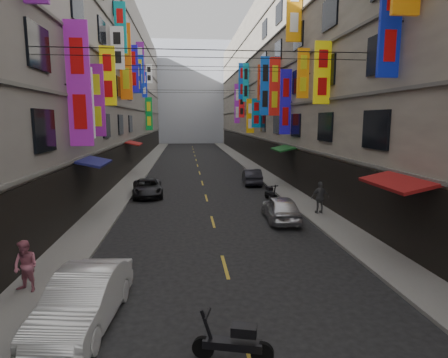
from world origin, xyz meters
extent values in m
cube|color=slate|center=(-6.00, 42.00, 0.06)|extent=(2.00, 90.00, 0.12)
cube|color=slate|center=(6.00, 42.00, 0.06)|extent=(2.00, 90.00, 0.12)
cube|color=gray|center=(-12.00, 42.00, 9.50)|extent=(10.00, 90.00, 19.00)
cube|color=black|center=(-6.95, 42.00, 1.50)|extent=(0.12, 85.50, 3.00)
cube|color=#66635E|center=(-6.94, 42.00, 3.20)|extent=(0.16, 90.00, 0.14)
cube|color=#66635E|center=(-6.94, 42.00, 6.40)|extent=(0.16, 90.00, 0.14)
cube|color=#66635E|center=(-6.94, 42.00, 9.60)|extent=(0.16, 90.00, 0.14)
cube|color=#66635E|center=(-6.94, 42.00, 12.80)|extent=(0.16, 90.00, 0.14)
cube|color=#ACA290|center=(12.00, 42.00, 9.50)|extent=(10.00, 90.00, 19.00)
cube|color=black|center=(6.95, 42.00, 1.50)|extent=(0.12, 85.50, 3.00)
cube|color=#66635E|center=(6.94, 42.00, 3.20)|extent=(0.16, 90.00, 0.14)
cube|color=#66635E|center=(6.94, 42.00, 6.40)|extent=(0.16, 90.00, 0.14)
cube|color=#66635E|center=(6.94, 42.00, 9.60)|extent=(0.16, 90.00, 0.14)
cube|color=#66635E|center=(6.94, 42.00, 12.80)|extent=(0.16, 90.00, 0.14)
cube|color=#66635E|center=(6.94, 42.00, 16.00)|extent=(0.16, 90.00, 0.14)
cube|color=silver|center=(0.00, 92.00, 11.00)|extent=(18.00, 8.00, 22.00)
cube|color=#0D1C9E|center=(6.48, 19.52, 8.94)|extent=(0.84, 0.18, 4.19)
cylinder|color=black|center=(6.53, 19.52, 8.94)|extent=(0.94, 0.08, 0.08)
cube|color=purple|center=(-6.35, 24.18, 6.89)|extent=(1.10, 0.18, 5.86)
cylinder|color=black|center=(-6.40, 24.18, 6.89)|extent=(1.20, 0.08, 0.08)
cube|color=silver|center=(-6.53, 26.07, 6.09)|extent=(0.75, 0.18, 3.70)
cylinder|color=black|center=(-6.58, 26.07, 6.09)|extent=(0.85, 0.08, 0.08)
cube|color=yellow|center=(6.43, 26.45, 7.85)|extent=(0.94, 0.18, 3.47)
cylinder|color=black|center=(6.48, 26.45, 7.85)|extent=(1.04, 0.08, 0.08)
cube|color=#851883|center=(-6.46, 28.23, 6.33)|extent=(0.88, 0.18, 4.15)
cylinder|color=black|center=(-6.51, 28.23, 6.33)|extent=(0.98, 0.08, 0.08)
cube|color=orange|center=(6.51, 30.24, 8.26)|extent=(0.78, 0.18, 3.24)
cylinder|color=black|center=(6.56, 30.24, 8.26)|extent=(0.88, 0.08, 0.08)
cube|color=yellow|center=(-6.40, 31.56, 8.10)|extent=(1.00, 0.18, 3.85)
cylinder|color=black|center=(-6.45, 31.56, 8.10)|extent=(1.10, 0.08, 0.08)
cube|color=orange|center=(6.37, 32.28, 12.96)|extent=(1.07, 0.18, 4.58)
cylinder|color=black|center=(6.42, 32.28, 12.96)|extent=(1.17, 0.08, 0.08)
cube|color=#1D0FB3|center=(6.47, 34.36, 6.57)|extent=(0.86, 0.18, 4.98)
cylinder|color=black|center=(6.52, 34.36, 6.57)|extent=(0.96, 0.08, 0.08)
cube|color=silver|center=(-6.41, 35.82, 10.65)|extent=(0.97, 0.18, 3.16)
cylinder|color=black|center=(-6.46, 35.82, 10.65)|extent=(1.07, 0.08, 0.08)
cube|color=#0B8186|center=(-6.43, 37.79, 12.59)|extent=(0.93, 0.18, 3.99)
cylinder|color=black|center=(-6.48, 37.79, 12.59)|extent=(1.03, 0.08, 0.08)
cube|color=red|center=(6.44, 37.96, 8.05)|extent=(0.92, 0.18, 4.95)
cylinder|color=black|center=(6.49, 37.96, 8.05)|extent=(1.02, 0.08, 0.08)
cube|color=orange|center=(-6.39, 39.52, 10.18)|extent=(1.02, 0.18, 6.42)
cylinder|color=black|center=(-6.44, 39.52, 10.18)|extent=(1.12, 0.08, 0.08)
cube|color=blue|center=(6.43, 41.88, 8.43)|extent=(0.94, 0.18, 5.56)
cylinder|color=black|center=(6.48, 41.88, 8.43)|extent=(1.04, 0.08, 0.08)
cube|color=#1A11C7|center=(-6.38, 44.13, 10.19)|extent=(1.04, 0.18, 4.50)
cylinder|color=black|center=(-6.43, 44.13, 10.19)|extent=(1.14, 0.08, 0.08)
cube|color=#BB3711|center=(6.54, 44.43, 9.01)|extent=(0.72, 0.18, 3.58)
cylinder|color=black|center=(6.59, 44.43, 9.01)|extent=(0.82, 0.08, 0.08)
cube|color=#0C5F90|center=(6.41, 46.15, 5.93)|extent=(0.98, 0.18, 3.15)
cylinder|color=black|center=(6.46, 46.15, 5.93)|extent=(1.08, 0.08, 0.08)
cube|color=#0D1D9F|center=(-6.44, 47.85, 9.63)|extent=(0.92, 0.18, 3.10)
cylinder|color=black|center=(-6.49, 47.85, 9.63)|extent=(1.02, 0.08, 0.08)
cube|color=#0F31B6|center=(-6.43, 50.35, 10.69)|extent=(0.94, 0.18, 3.67)
cylinder|color=black|center=(-6.48, 50.35, 10.69)|extent=(1.04, 0.08, 0.08)
cube|color=#C58B0A|center=(6.44, 50.05, 5.64)|extent=(0.93, 0.18, 4.06)
cylinder|color=black|center=(6.49, 50.05, 5.64)|extent=(1.03, 0.08, 0.08)
cube|color=#751989|center=(-6.44, 51.55, 11.94)|extent=(0.91, 0.18, 4.48)
cylinder|color=black|center=(-6.49, 51.55, 11.94)|extent=(1.01, 0.08, 0.08)
cube|color=#0D8BA1|center=(6.53, 54.26, 9.93)|extent=(0.75, 0.18, 4.85)
cylinder|color=black|center=(6.58, 54.26, 9.93)|extent=(0.85, 0.08, 0.08)
cube|color=#1029C2|center=(-6.57, 56.44, 9.72)|extent=(0.67, 0.18, 3.25)
cylinder|color=black|center=(-6.62, 56.44, 9.72)|extent=(0.77, 0.08, 0.08)
cube|color=#0F4CB0|center=(6.39, 56.34, 10.30)|extent=(1.02, 0.18, 4.74)
cylinder|color=black|center=(6.44, 56.34, 10.30)|extent=(1.12, 0.08, 0.08)
cube|color=red|center=(6.52, 57.68, 7.05)|extent=(0.75, 0.18, 3.08)
cylinder|color=black|center=(6.57, 57.68, 7.05)|extent=(0.85, 0.08, 0.08)
cube|color=#0B7B2D|center=(-6.42, 59.89, 6.03)|extent=(0.95, 0.18, 4.62)
cylinder|color=black|center=(-6.47, 59.89, 6.03)|extent=(1.05, 0.08, 0.08)
cube|color=white|center=(-6.46, 62.34, 11.82)|extent=(0.89, 0.18, 2.69)
cylinder|color=black|center=(-6.51, 62.34, 11.82)|extent=(0.99, 0.08, 0.08)
cube|color=purple|center=(6.50, 62.14, 7.58)|extent=(0.81, 0.18, 5.82)
cylinder|color=black|center=(6.55, 62.14, 7.58)|extent=(0.91, 0.08, 0.08)
cube|color=maroon|center=(6.30, 18.00, 3.00)|extent=(1.39, 3.20, 0.41)
cube|color=navy|center=(-6.30, 26.00, 3.00)|extent=(1.39, 3.20, 0.41)
cube|color=#16551F|center=(6.30, 34.00, 3.00)|extent=(1.39, 3.20, 0.41)
cube|color=maroon|center=(-6.30, 42.00, 3.00)|extent=(1.39, 3.20, 0.41)
cylinder|color=black|center=(0.00, 22.00, 8.20)|extent=(14.00, 0.04, 0.04)
cylinder|color=black|center=(0.00, 36.00, 9.40)|extent=(14.00, 0.04, 0.04)
cylinder|color=black|center=(0.00, 50.00, 8.60)|extent=(14.00, 0.04, 0.04)
cube|color=gold|center=(0.00, 18.00, 0.01)|extent=(0.12, 2.20, 0.01)
cube|color=gold|center=(0.00, 24.00, 0.01)|extent=(0.12, 2.20, 0.01)
cube|color=gold|center=(0.00, 30.00, 0.01)|extent=(0.12, 2.20, 0.01)
cube|color=gold|center=(0.00, 36.00, 0.01)|extent=(0.12, 2.20, 0.01)
cube|color=gold|center=(0.00, 42.00, 0.01)|extent=(0.12, 2.20, 0.01)
cube|color=gold|center=(0.00, 48.00, 0.01)|extent=(0.12, 2.20, 0.01)
cube|color=gold|center=(0.00, 54.00, 0.01)|extent=(0.12, 2.20, 0.01)
cube|color=gold|center=(0.00, 60.00, 0.01)|extent=(0.12, 2.20, 0.01)
cube|color=gold|center=(0.00, 66.00, 0.01)|extent=(0.12, 2.20, 0.01)
cube|color=gold|center=(0.00, 72.00, 0.01)|extent=(0.12, 2.20, 0.01)
cube|color=gold|center=(0.00, 78.00, 0.01)|extent=(0.12, 2.20, 0.01)
cylinder|color=black|center=(-1.02, 12.87, 0.25)|extent=(0.51, 0.25, 0.50)
cylinder|color=black|center=(0.23, 12.54, 0.25)|extent=(0.51, 0.25, 0.50)
cube|color=black|center=(-0.40, 12.71, 0.40)|extent=(1.33, 0.63, 0.18)
cube|color=black|center=(-0.16, 12.64, 0.75)|extent=(0.61, 0.45, 0.22)
cylinder|color=black|center=(-0.93, 12.85, 0.70)|extent=(0.36, 0.17, 0.88)
cylinder|color=black|center=(-0.93, 12.85, 1.05)|extent=(0.19, 0.50, 0.06)
cylinder|color=black|center=(4.28, 28.15, 0.25)|extent=(0.21, 0.51, 0.50)
cylinder|color=black|center=(4.03, 29.42, 0.25)|extent=(0.21, 0.51, 0.50)
cube|color=black|center=(4.16, 28.79, 0.40)|extent=(0.54, 1.33, 0.18)
cube|color=black|center=(4.11, 29.03, 0.75)|extent=(0.42, 0.60, 0.22)
cylinder|color=black|center=(4.26, 28.25, 0.70)|extent=(0.15, 0.36, 0.88)
cylinder|color=black|center=(4.26, 28.25, 1.05)|extent=(0.50, 0.15, 0.06)
imported|color=white|center=(-4.00, 14.53, 0.70)|extent=(1.92, 4.39, 1.40)
imported|color=black|center=(-4.00, 31.00, 0.59)|extent=(2.43, 4.45, 1.18)
imported|color=silver|center=(3.55, 23.86, 0.67)|extent=(1.76, 4.00, 1.34)
imported|color=#2A2932|center=(4.00, 35.01, 0.64)|extent=(1.61, 3.94, 1.27)
imported|color=#C5687E|center=(-6.16, 16.44, 0.91)|extent=(0.91, 0.77, 1.58)
imported|color=#57575A|center=(5.98, 24.76, 1.00)|extent=(1.06, 0.63, 1.77)
camera|label=1|loc=(-1.35, 5.28, 5.25)|focal=30.00mm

